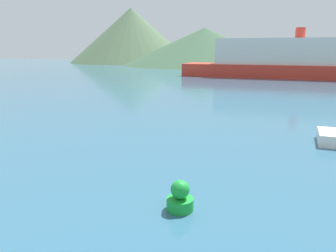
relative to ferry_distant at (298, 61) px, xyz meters
name	(u,v)px	position (x,y,z in m)	size (l,w,h in m)	color
ferry_distant	(298,61)	(0.00, 0.00, 0.00)	(37.45, 7.71, 7.88)	red
buoy_marker	(180,198)	(-6.17, -48.58, -2.38)	(0.82, 0.82, 0.94)	green
hill_west	(131,35)	(-49.65, 47.41, 6.08)	(40.99, 40.99, 17.70)	#4C6647
hill_central	(204,46)	(-22.82, 37.47, 2.40)	(46.59, 46.59, 10.33)	#38563D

